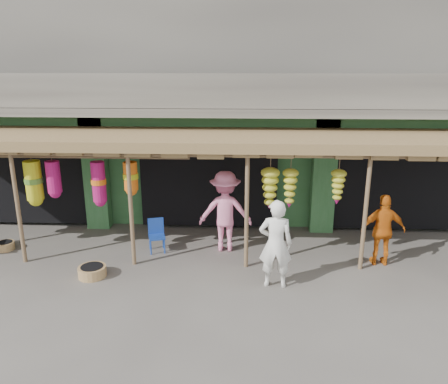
{
  "coord_description": "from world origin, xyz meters",
  "views": [
    {
      "loc": [
        0.93,
        -9.01,
        4.34
      ],
      "look_at": [
        0.46,
        1.0,
        1.36
      ],
      "focal_mm": 35.0,
      "sensor_mm": 36.0,
      "label": 1
    }
  ],
  "objects_px": {
    "blue_chair": "(156,233)",
    "person_shopper": "(225,211)",
    "person_front": "(276,244)",
    "person_vendor": "(383,230)"
  },
  "relations": [
    {
      "from": "blue_chair",
      "to": "person_shopper",
      "type": "relative_size",
      "value": 0.4
    },
    {
      "from": "blue_chair",
      "to": "person_shopper",
      "type": "xyz_separation_m",
      "value": [
        1.63,
        0.14,
        0.53
      ]
    },
    {
      "from": "person_front",
      "to": "person_vendor",
      "type": "relative_size",
      "value": 1.12
    },
    {
      "from": "person_front",
      "to": "person_shopper",
      "type": "distance_m",
      "value": 2.05
    },
    {
      "from": "person_front",
      "to": "person_shopper",
      "type": "bearing_deg",
      "value": -55.81
    },
    {
      "from": "blue_chair",
      "to": "person_shopper",
      "type": "bearing_deg",
      "value": -11.15
    },
    {
      "from": "person_vendor",
      "to": "person_shopper",
      "type": "bearing_deg",
      "value": -9.62
    },
    {
      "from": "person_vendor",
      "to": "person_front",
      "type": "bearing_deg",
      "value": 25.13
    },
    {
      "from": "person_vendor",
      "to": "person_shopper",
      "type": "xyz_separation_m",
      "value": [
        -3.5,
        0.64,
        0.16
      ]
    },
    {
      "from": "person_front",
      "to": "person_shopper",
      "type": "xyz_separation_m",
      "value": [
        -1.07,
        1.74,
        0.06
      ]
    }
  ]
}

